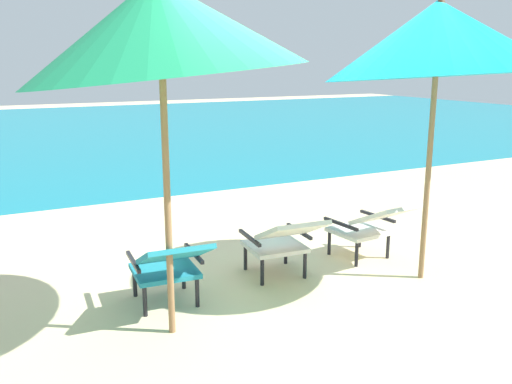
% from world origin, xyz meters
% --- Properties ---
extents(ground_plane, '(40.00, 40.00, 0.00)m').
position_xyz_m(ground_plane, '(0.00, 4.00, 0.00)').
color(ground_plane, beige).
extents(ocean_band, '(40.00, 18.00, 0.01)m').
position_xyz_m(ocean_band, '(0.00, 12.81, 0.00)').
color(ocean_band, teal).
rests_on(ocean_band, ground_plane).
extents(lounge_chair_left, '(0.59, 0.91, 0.68)m').
position_xyz_m(lounge_chair_left, '(-1.11, 0.05, 0.40)').
color(lounge_chair_left, teal).
rests_on(lounge_chair_left, ground_plane).
extents(lounge_chair_center, '(0.60, 0.91, 0.68)m').
position_xyz_m(lounge_chair_center, '(0.02, 0.18, 0.40)').
color(lounge_chair_center, silver).
rests_on(lounge_chair_center, ground_plane).
extents(lounge_chair_right, '(0.62, 0.92, 0.68)m').
position_xyz_m(lounge_chair_right, '(1.08, 0.21, 0.40)').
color(lounge_chair_right, silver).
rests_on(lounge_chair_right, ground_plane).
extents(beach_umbrella_left, '(2.61, 2.58, 2.65)m').
position_xyz_m(beach_umbrella_left, '(-1.23, -0.33, 2.23)').
color(beach_umbrella_left, olive).
rests_on(beach_umbrella_left, ground_plane).
extents(beach_umbrella_right, '(2.50, 2.52, 2.59)m').
position_xyz_m(beach_umbrella_right, '(1.23, -0.36, 2.20)').
color(beach_umbrella_right, olive).
rests_on(beach_umbrella_right, ground_plane).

